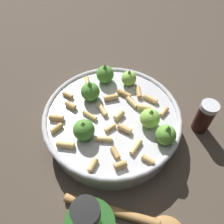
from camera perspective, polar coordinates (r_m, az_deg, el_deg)
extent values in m
plane|color=#42382D|center=(0.52, 0.00, -4.34)|extent=(2.40, 2.40, 0.00)
cylinder|color=#B7B7BC|center=(0.50, 0.00, -2.62)|extent=(0.28, 0.28, 0.05)
torus|color=#B7B7BC|center=(0.48, 0.00, -0.73)|extent=(0.29, 0.29, 0.01)
sphere|color=#8CC64C|center=(0.45, 9.41, -1.54)|extent=(0.04, 0.04, 0.04)
cone|color=#75B247|center=(0.44, 9.73, -0.06)|extent=(0.02, 0.02, 0.01)
sphere|color=#8CC64C|center=(0.53, 4.21, 8.35)|extent=(0.03, 0.03, 0.03)
cone|color=#4C8933|center=(0.52, 4.33, 9.79)|extent=(0.01, 0.01, 0.02)
sphere|color=#4C8933|center=(0.53, -1.73, 9.35)|extent=(0.04, 0.04, 0.04)
cone|color=#609E38|center=(0.52, -1.79, 11.05)|extent=(0.02, 0.02, 0.02)
sphere|color=#4C8933|center=(0.50, -5.44, 5.06)|extent=(0.04, 0.04, 0.04)
cone|color=#609E38|center=(0.48, -5.63, 6.81)|extent=(0.02, 0.02, 0.02)
sphere|color=#609E38|center=(0.44, 13.24, -5.55)|extent=(0.04, 0.04, 0.04)
cone|color=#75B247|center=(0.42, 13.74, -4.07)|extent=(0.02, 0.02, 0.02)
sphere|color=#4C8933|center=(0.44, -7.02, -4.44)|extent=(0.04, 0.04, 0.04)
cone|color=#75B247|center=(0.42, -7.28, -2.98)|extent=(0.02, 0.02, 0.01)
cylinder|color=tan|center=(0.47, 1.77, -0.84)|extent=(0.03, 0.02, 0.01)
cylinder|color=tan|center=(0.49, 12.85, 0.03)|extent=(0.03, 0.02, 0.01)
cylinder|color=tan|center=(0.52, -10.95, 4.17)|extent=(0.02, 0.03, 0.01)
cylinder|color=tan|center=(0.51, 9.64, 3.14)|extent=(0.03, 0.03, 0.01)
cylinder|color=tan|center=(0.42, 0.82, -10.14)|extent=(0.01, 0.02, 0.01)
cylinder|color=tan|center=(0.47, -13.62, -3.94)|extent=(0.03, 0.02, 0.01)
cylinder|color=tan|center=(0.48, -13.65, -1.41)|extent=(0.03, 0.03, 0.01)
cylinder|color=tan|center=(0.50, -0.27, 3.64)|extent=(0.03, 0.02, 0.01)
cylinder|color=tan|center=(0.45, 3.15, -4.19)|extent=(0.03, 0.03, 0.01)
cylinder|color=tan|center=(0.43, 6.00, -8.66)|extent=(0.03, 0.03, 0.01)
cylinder|color=tan|center=(0.44, -11.51, -8.01)|extent=(0.03, 0.03, 0.01)
cylinder|color=tan|center=(0.49, -10.25, 1.61)|extent=(0.02, 0.03, 0.01)
cylinder|color=tan|center=(0.48, -2.45, 0.62)|extent=(0.01, 0.03, 0.01)
cylinder|color=tan|center=(0.42, -4.79, -13.07)|extent=(0.03, 0.02, 0.01)
cylinder|color=tan|center=(0.42, 8.93, -11.66)|extent=(0.02, 0.03, 0.01)
cylinder|color=tan|center=(0.51, 3.04, 4.59)|extent=(0.03, 0.03, 0.01)
cylinder|color=tan|center=(0.54, -6.20, 7.43)|extent=(0.02, 0.03, 0.01)
cylinder|color=tan|center=(0.45, -0.42, -4.02)|extent=(0.03, 0.01, 0.01)
cylinder|color=tan|center=(0.49, 8.01, 1.05)|extent=(0.03, 0.03, 0.01)
cylinder|color=tan|center=(0.47, -5.57, -0.86)|extent=(0.02, 0.03, 0.01)
cylinder|color=tan|center=(0.41, 2.08, -13.06)|extent=(0.02, 0.01, 0.01)
cylinder|color=tan|center=(0.44, -2.11, -6.73)|extent=(0.03, 0.02, 0.01)
cylinder|color=tan|center=(0.49, 5.05, 2.41)|extent=(0.02, 0.03, 0.01)
cylinder|color=tan|center=(0.52, 6.66, 4.89)|extent=(0.02, 0.03, 0.01)
cylinder|color=#33140F|center=(0.53, 21.81, -1.57)|extent=(0.04, 0.04, 0.07)
cylinder|color=silver|center=(0.50, 23.19, 1.21)|extent=(0.04, 0.04, 0.01)
cylinder|color=#1E4C19|center=(0.25, -5.99, -25.03)|extent=(0.02, 0.02, 0.04)
cylinder|color=black|center=(0.22, -6.58, -23.57)|extent=(0.03, 0.03, 0.02)
cylinder|color=#9E703D|center=(0.44, -0.31, -23.27)|extent=(0.14, 0.12, 0.02)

